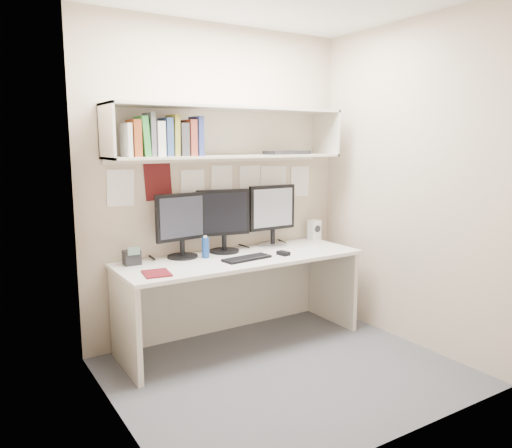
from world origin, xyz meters
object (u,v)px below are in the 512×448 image
keyboard (247,258)px  speaker (314,230)px  monitor_center (223,219)px  monitor_right (272,214)px  maroon_notebook (157,273)px  desk_phone (132,257)px  monitor_left (181,223)px  desk (241,300)px

keyboard → speaker: (0.95, 0.35, 0.08)m
monitor_center → monitor_right: monitor_right is taller
maroon_notebook → desk_phone: 0.37m
maroon_notebook → desk_phone: bearing=107.6°
monitor_left → monitor_center: bearing=-7.6°
monitor_right → monitor_center: bearing=179.2°
monitor_right → speaker: bearing=0.2°
monitor_right → keyboard: bearing=-144.8°
speaker → desk_phone: bearing=-179.4°
monitor_center → keyboard: monitor_center is taller
monitor_left → desk: bearing=-35.4°
desk → monitor_left: monitor_left is taller
desk → maroon_notebook: maroon_notebook is taller
monitor_left → monitor_center: 0.38m
maroon_notebook → monitor_right: bearing=25.9°
monitor_center → keyboard: 0.44m
desk → keyboard: keyboard is taller
keyboard → desk_phone: size_ratio=2.74×
keyboard → speaker: speaker is taller
monitor_left → maroon_notebook: (-0.36, -0.38, -0.27)m
keyboard → maroon_notebook: size_ratio=1.80×
monitor_center → keyboard: size_ratio=1.32×
maroon_notebook → desk_phone: size_ratio=1.52×
monitor_right → speaker: monitor_right is taller
monitor_center → monitor_right: bearing=10.6°
monitor_center → keyboard: bearing=-75.9°
monitor_center → desk_phone: size_ratio=3.62×
desk → keyboard: 0.39m
speaker → maroon_notebook: size_ratio=0.85×
desk_phone → monitor_center: bearing=1.9°
desk → monitor_center: bearing=98.9°
desk_phone → speaker: bearing=1.2°
keyboard → maroon_notebook: keyboard is taller
desk → maroon_notebook: bearing=-167.9°
speaker → monitor_left: bearing=179.9°
monitor_left → speaker: size_ratio=2.74×
desk → maroon_notebook: 0.88m
desk → speaker: 1.07m
monitor_right → maroon_notebook: bearing=-163.5°
monitor_center → desk_phone: bearing=-167.7°
monitor_right → desk_phone: (-1.29, -0.02, -0.23)m
monitor_center → maroon_notebook: bearing=-142.0°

